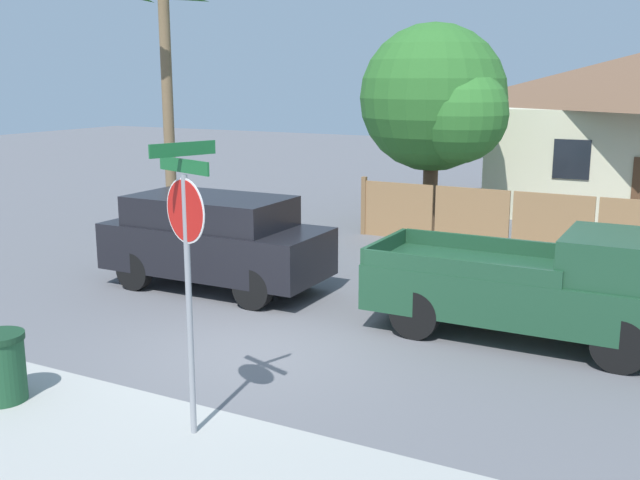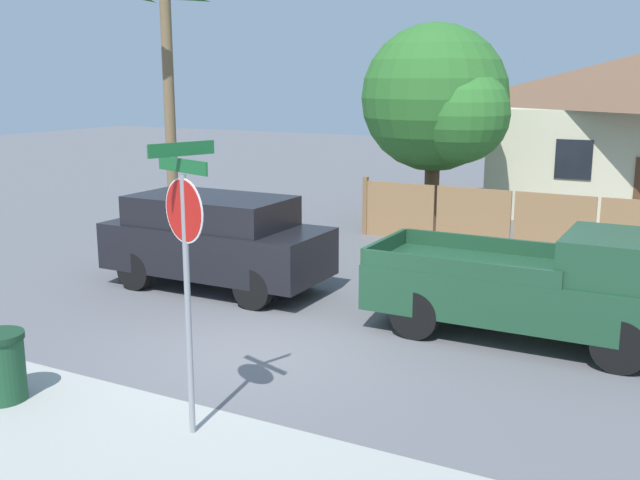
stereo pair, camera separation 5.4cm
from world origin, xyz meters
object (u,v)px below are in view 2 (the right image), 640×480
Objects in this scene: orange_pickup at (542,286)px; palm_tree at (165,12)px; oak_tree at (440,101)px; trash_bin at (1,366)px; red_suv at (215,239)px; stop_sign at (185,240)px.

palm_tree is at bearing 160.34° from orange_pickup.
oak_tree is 6.07× the size of trash_bin.
oak_tree is 8.03m from red_suv.
stop_sign is (1.50, -12.58, -1.15)m from oak_tree.
red_suv is 0.90× the size of orange_pickup.
red_suv is 6.29m from orange_pickup.
trash_bin is at bearing -95.38° from oak_tree.
trash_bin is at bearing -152.38° from stop_sign.
stop_sign is at bearing -119.57° from orange_pickup.
orange_pickup is 7.94m from trash_bin.
stop_sign is at bearing -57.08° from red_suv.
stop_sign is 3.33m from trash_bin.
palm_tree reaches higher than red_suv.
red_suv is 6.34m from stop_sign.
trash_bin is (-1.22, -13.01, -3.01)m from oak_tree.
red_suv is (-1.91, -7.40, -2.47)m from oak_tree.
oak_tree is 8.98m from orange_pickup.
stop_sign is (3.42, -5.17, 1.32)m from red_suv.
palm_tree is at bearing 137.41° from red_suv.
red_suv is at bearing 179.49° from orange_pickup.
palm_tree is at bearing 148.76° from stop_sign.
orange_pickup is 5.47× the size of trash_bin.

